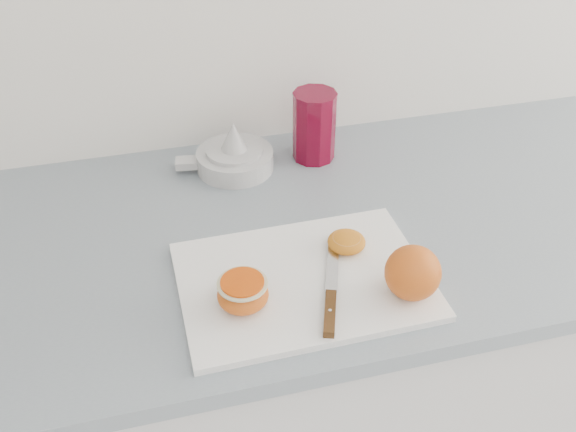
% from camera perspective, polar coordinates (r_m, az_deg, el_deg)
% --- Properties ---
extents(counter, '(2.32, 0.64, 0.89)m').
position_cam_1_polar(counter, '(1.42, 1.71, -14.74)').
color(counter, silver).
rests_on(counter, ground).
extents(cutting_board, '(0.38, 0.27, 0.01)m').
position_cam_1_polar(cutting_board, '(0.98, 1.39, -5.76)').
color(cutting_board, white).
rests_on(cutting_board, counter).
extents(whole_orange, '(0.08, 0.08, 0.08)m').
position_cam_1_polar(whole_orange, '(0.94, 11.03, -4.98)').
color(whole_orange, '#CE6816').
rests_on(whole_orange, cutting_board).
extents(half_orange, '(0.07, 0.07, 0.05)m').
position_cam_1_polar(half_orange, '(0.92, -4.03, -6.87)').
color(half_orange, '#CE6816').
rests_on(half_orange, cutting_board).
extents(squeezed_shell, '(0.06, 0.06, 0.03)m').
position_cam_1_polar(squeezed_shell, '(1.02, 5.22, -2.28)').
color(squeezed_shell, '#C66D16').
rests_on(squeezed_shell, cutting_board).
extents(paring_knife, '(0.08, 0.19, 0.01)m').
position_cam_1_polar(paring_knife, '(0.92, 3.79, -7.87)').
color(paring_knife, '#482510').
rests_on(paring_knife, cutting_board).
extents(citrus_juicer, '(0.19, 0.15, 0.10)m').
position_cam_1_polar(citrus_juicer, '(1.23, -4.84, 5.31)').
color(citrus_juicer, silver).
rests_on(citrus_juicer, counter).
extents(red_tumbler, '(0.08, 0.08, 0.14)m').
position_cam_1_polar(red_tumbler, '(1.24, 2.34, 7.79)').
color(red_tumbler, maroon).
rests_on(red_tumbler, counter).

